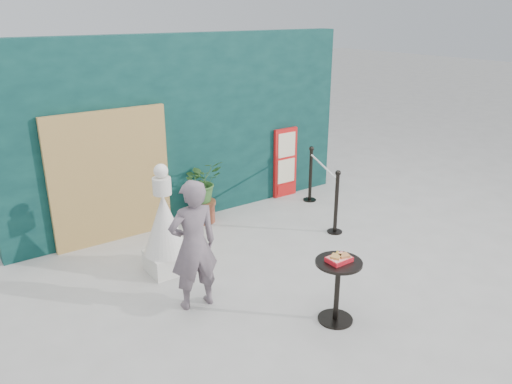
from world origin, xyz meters
name	(u,v)px	position (x,y,z in m)	size (l,w,h in m)	color
ground	(311,295)	(0.00, 0.00, 0.00)	(60.00, 60.00, 0.00)	#ADAAA5
back_wall	(187,129)	(0.00, 3.15, 1.50)	(6.00, 0.30, 3.00)	#092929
bamboo_fence	(111,178)	(-1.40, 2.94, 1.00)	(1.80, 0.08, 2.00)	tan
woman	(193,245)	(-1.28, 0.63, 0.79)	(0.58, 0.38, 1.58)	slate
menu_board	(285,163)	(1.90, 2.95, 0.65)	(0.50, 0.07, 1.30)	red
statue	(165,229)	(-1.20, 1.59, 0.62)	(0.59, 0.59, 1.51)	white
cafe_table	(338,282)	(-0.13, -0.56, 0.50)	(0.52, 0.52, 0.75)	black
food_basket	(339,258)	(-0.13, -0.56, 0.79)	(0.26, 0.19, 0.11)	red
planter	(203,187)	(0.03, 2.76, 0.61)	(0.62, 0.54, 1.06)	brown
stanchion_barrier	(322,188)	(1.82, 1.84, 0.49)	(0.84, 1.54, 1.03)	black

